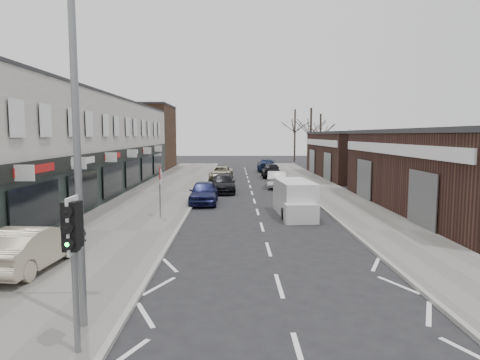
{
  "coord_description": "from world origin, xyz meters",
  "views": [
    {
      "loc": [
        -1.29,
        -10.08,
        4.39
      ],
      "look_at": [
        -1.09,
        6.82,
        2.6
      ],
      "focal_mm": 32.0,
      "sensor_mm": 36.0,
      "label": 1
    }
  ],
  "objects_px": {
    "parked_car_right_a": "(277,179)",
    "parked_car_right_b": "(271,170)",
    "traffic_light": "(73,238)",
    "parked_car_right_c": "(266,165)",
    "sedan_on_pavement": "(31,247)",
    "parked_car_left_a": "(204,192)",
    "parked_car_left_b": "(223,184)",
    "parked_car_left_c": "(221,173)",
    "warning_sign": "(160,177)",
    "white_van": "(295,199)",
    "street_lamp": "(84,124)",
    "pedestrian": "(79,234)"
  },
  "relations": [
    {
      "from": "parked_car_left_c",
      "to": "parked_car_right_c",
      "type": "xyz_separation_m",
      "value": [
        5.15,
        8.69,
        0.13
      ]
    },
    {
      "from": "sedan_on_pavement",
      "to": "parked_car_left_c",
      "type": "bearing_deg",
      "value": -95.16
    },
    {
      "from": "parked_car_right_b",
      "to": "parked_car_right_a",
      "type": "bearing_deg",
      "value": 89.31
    },
    {
      "from": "traffic_light",
      "to": "white_van",
      "type": "xyz_separation_m",
      "value": [
        6.4,
        15.03,
        -1.52
      ]
    },
    {
      "from": "warning_sign",
      "to": "parked_car_right_c",
      "type": "height_order",
      "value": "warning_sign"
    },
    {
      "from": "parked_car_left_b",
      "to": "parked_car_right_b",
      "type": "height_order",
      "value": "parked_car_right_b"
    },
    {
      "from": "street_lamp",
      "to": "parked_car_left_a",
      "type": "bearing_deg",
      "value": 86.0
    },
    {
      "from": "traffic_light",
      "to": "parked_car_right_b",
      "type": "bearing_deg",
      "value": 79.23
    },
    {
      "from": "parked_car_right_b",
      "to": "pedestrian",
      "type": "bearing_deg",
      "value": 72.92
    },
    {
      "from": "parked_car_right_a",
      "to": "parked_car_right_b",
      "type": "distance_m",
      "value": 8.46
    },
    {
      "from": "street_lamp",
      "to": "traffic_light",
      "type": "bearing_deg",
      "value": -84.12
    },
    {
      "from": "traffic_light",
      "to": "parked_car_right_c",
      "type": "bearing_deg",
      "value": 80.93
    },
    {
      "from": "white_van",
      "to": "warning_sign",
      "type": "bearing_deg",
      "value": -176.3
    },
    {
      "from": "warning_sign",
      "to": "parked_car_right_a",
      "type": "xyz_separation_m",
      "value": [
        7.36,
        13.36,
        -1.51
      ]
    },
    {
      "from": "white_van",
      "to": "parked_car_right_c",
      "type": "relative_size",
      "value": 0.96
    },
    {
      "from": "street_lamp",
      "to": "parked_car_right_c",
      "type": "distance_m",
      "value": 42.61
    },
    {
      "from": "pedestrian",
      "to": "parked_car_right_c",
      "type": "distance_m",
      "value": 37.31
    },
    {
      "from": "parked_car_left_b",
      "to": "parked_car_right_c",
      "type": "bearing_deg",
      "value": 74.4
    },
    {
      "from": "sedan_on_pavement",
      "to": "street_lamp",
      "type": "bearing_deg",
      "value": 133.36
    },
    {
      "from": "traffic_light",
      "to": "warning_sign",
      "type": "bearing_deg",
      "value": 93.1
    },
    {
      "from": "sedan_on_pavement",
      "to": "parked_car_right_c",
      "type": "xyz_separation_m",
      "value": [
        10.3,
        37.7,
        -0.07
      ]
    },
    {
      "from": "street_lamp",
      "to": "parked_car_right_c",
      "type": "xyz_separation_m",
      "value": [
        7.0,
        41.85,
        -3.87
      ]
    },
    {
      "from": "sedan_on_pavement",
      "to": "pedestrian",
      "type": "height_order",
      "value": "pedestrian"
    },
    {
      "from": "sedan_on_pavement",
      "to": "warning_sign",
      "type": "bearing_deg",
      "value": -102.23
    },
    {
      "from": "parked_car_left_b",
      "to": "parked_car_left_c",
      "type": "xyz_separation_m",
      "value": [
        -0.47,
        9.97,
        -0.04
      ]
    },
    {
      "from": "warning_sign",
      "to": "parked_car_right_c",
      "type": "distance_m",
      "value": 30.07
    },
    {
      "from": "traffic_light",
      "to": "parked_car_right_c",
      "type": "xyz_separation_m",
      "value": [
        6.87,
        43.07,
        -1.67
      ]
    },
    {
      "from": "sedan_on_pavement",
      "to": "parked_car_left_a",
      "type": "bearing_deg",
      "value": -103.56
    },
    {
      "from": "white_van",
      "to": "parked_car_right_c",
      "type": "height_order",
      "value": "white_van"
    },
    {
      "from": "traffic_light",
      "to": "parked_car_right_c",
      "type": "distance_m",
      "value": 43.65
    },
    {
      "from": "traffic_light",
      "to": "parked_car_left_a",
      "type": "distance_m",
      "value": 19.07
    },
    {
      "from": "sedan_on_pavement",
      "to": "parked_car_right_c",
      "type": "bearing_deg",
      "value": -100.38
    },
    {
      "from": "street_lamp",
      "to": "sedan_on_pavement",
      "type": "height_order",
      "value": "street_lamp"
    },
    {
      "from": "parked_car_right_b",
      "to": "parked_car_right_c",
      "type": "relative_size",
      "value": 0.88
    },
    {
      "from": "warning_sign",
      "to": "traffic_light",
      "type": "bearing_deg",
      "value": -86.9
    },
    {
      "from": "parked_car_left_b",
      "to": "parked_car_left_c",
      "type": "distance_m",
      "value": 9.98
    },
    {
      "from": "street_lamp",
      "to": "parked_car_right_b",
      "type": "height_order",
      "value": "street_lamp"
    },
    {
      "from": "sedan_on_pavement",
      "to": "parked_car_left_c",
      "type": "relative_size",
      "value": 0.95
    },
    {
      "from": "street_lamp",
      "to": "parked_car_left_c",
      "type": "xyz_separation_m",
      "value": [
        1.85,
        33.17,
        -4.0
      ]
    },
    {
      "from": "parked_car_left_a",
      "to": "parked_car_right_c",
      "type": "xyz_separation_m",
      "value": [
        5.76,
        24.1,
        0.02
      ]
    },
    {
      "from": "parked_car_left_b",
      "to": "parked_car_right_c",
      "type": "distance_m",
      "value": 19.23
    },
    {
      "from": "parked_car_left_c",
      "to": "warning_sign",
      "type": "bearing_deg",
      "value": -91.56
    },
    {
      "from": "parked_car_left_a",
      "to": "parked_car_right_a",
      "type": "distance_m",
      "value": 10.04
    },
    {
      "from": "parked_car_right_c",
      "to": "traffic_light",
      "type": "bearing_deg",
      "value": 81.98
    },
    {
      "from": "pedestrian",
      "to": "parked_car_right_c",
      "type": "bearing_deg",
      "value": -101.48
    },
    {
      "from": "white_van",
      "to": "sedan_on_pavement",
      "type": "relative_size",
      "value": 1.17
    },
    {
      "from": "street_lamp",
      "to": "parked_car_left_a",
      "type": "relative_size",
      "value": 1.87
    },
    {
      "from": "traffic_light",
      "to": "street_lamp",
      "type": "height_order",
      "value": "street_lamp"
    },
    {
      "from": "parked_car_left_c",
      "to": "parked_car_right_a",
      "type": "height_order",
      "value": "parked_car_right_a"
    },
    {
      "from": "street_lamp",
      "to": "white_van",
      "type": "bearing_deg",
      "value": 64.72
    }
  ]
}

